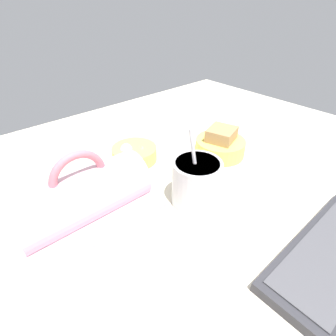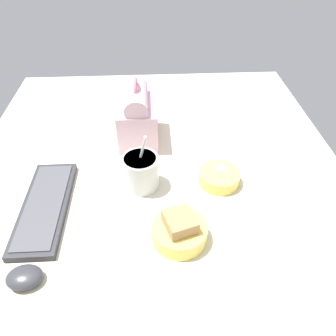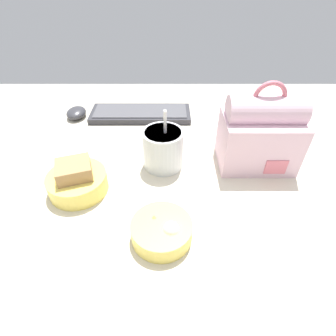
{
  "view_description": "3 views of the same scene",
  "coord_description": "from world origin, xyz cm",
  "px_view_note": "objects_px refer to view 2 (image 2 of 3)",
  "views": [
    {
      "loc": [
        31.35,
        31.79,
        38.21
      ],
      "look_at": [
        0.96,
        -2.93,
        7.0
      ],
      "focal_mm": 28.0,
      "sensor_mm": 36.0,
      "label": 1
    },
    {
      "loc": [
        -66.01,
        0.76,
        64.78
      ],
      "look_at": [
        0.96,
        -2.93,
        7.0
      ],
      "focal_mm": 35.0,
      "sensor_mm": 36.0,
      "label": 2
    },
    {
      "loc": [
        1.17,
        -46.36,
        43.6
      ],
      "look_at": [
        0.96,
        -2.93,
        7.0
      ],
      "focal_mm": 28.0,
      "sensor_mm": 36.0,
      "label": 3
    }
  ],
  "objects_px": {
    "soup_cup": "(141,172)",
    "bento_bowl_snacks": "(219,177)",
    "keyboard": "(45,206)",
    "bento_bowl_sandwich": "(180,231)",
    "lunch_bag": "(138,116)",
    "computer_mouse": "(24,277)"
  },
  "relations": [
    {
      "from": "lunch_bag",
      "to": "bento_bowl_snacks",
      "type": "bearing_deg",
      "value": -135.24
    },
    {
      "from": "lunch_bag",
      "to": "soup_cup",
      "type": "bearing_deg",
      "value": -177.56
    },
    {
      "from": "soup_cup",
      "to": "bento_bowl_sandwich",
      "type": "relative_size",
      "value": 1.24
    },
    {
      "from": "soup_cup",
      "to": "lunch_bag",
      "type": "bearing_deg",
      "value": 2.44
    },
    {
      "from": "lunch_bag",
      "to": "computer_mouse",
      "type": "bearing_deg",
      "value": 155.51
    },
    {
      "from": "soup_cup",
      "to": "computer_mouse",
      "type": "distance_m",
      "value": 0.37
    },
    {
      "from": "bento_bowl_snacks",
      "to": "computer_mouse",
      "type": "xyz_separation_m",
      "value": [
        -0.28,
        0.45,
        -0.0
      ]
    },
    {
      "from": "lunch_bag",
      "to": "soup_cup",
      "type": "relative_size",
      "value": 1.32
    },
    {
      "from": "bento_bowl_snacks",
      "to": "soup_cup",
      "type": "bearing_deg",
      "value": 90.61
    },
    {
      "from": "computer_mouse",
      "to": "bento_bowl_snacks",
      "type": "bearing_deg",
      "value": -58.34
    },
    {
      "from": "keyboard",
      "to": "bento_bowl_snacks",
      "type": "bearing_deg",
      "value": -80.56
    },
    {
      "from": "bento_bowl_snacks",
      "to": "computer_mouse",
      "type": "height_order",
      "value": "bento_bowl_snacks"
    },
    {
      "from": "computer_mouse",
      "to": "lunch_bag",
      "type": "bearing_deg",
      "value": -24.49
    },
    {
      "from": "soup_cup",
      "to": "keyboard",
      "type": "bearing_deg",
      "value": 106.81
    },
    {
      "from": "soup_cup",
      "to": "bento_bowl_sandwich",
      "type": "bearing_deg",
      "value": -154.18
    },
    {
      "from": "keyboard",
      "to": "bento_bowl_snacks",
      "type": "xyz_separation_m",
      "value": [
        0.08,
        -0.46,
        0.01
      ]
    },
    {
      "from": "keyboard",
      "to": "bento_bowl_snacks",
      "type": "relative_size",
      "value": 2.78
    },
    {
      "from": "bento_bowl_snacks",
      "to": "bento_bowl_sandwich",
      "type": "bearing_deg",
      "value": 146.26
    },
    {
      "from": "keyboard",
      "to": "soup_cup",
      "type": "bearing_deg",
      "value": -73.19
    },
    {
      "from": "bento_bowl_sandwich",
      "to": "computer_mouse",
      "type": "height_order",
      "value": "bento_bowl_sandwich"
    },
    {
      "from": "bento_bowl_snacks",
      "to": "keyboard",
      "type": "bearing_deg",
      "value": 99.44
    },
    {
      "from": "soup_cup",
      "to": "bento_bowl_snacks",
      "type": "relative_size",
      "value": 1.41
    }
  ]
}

